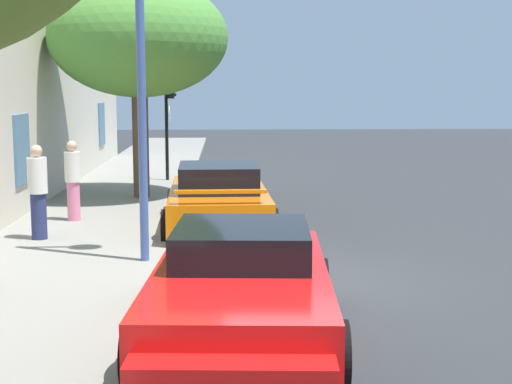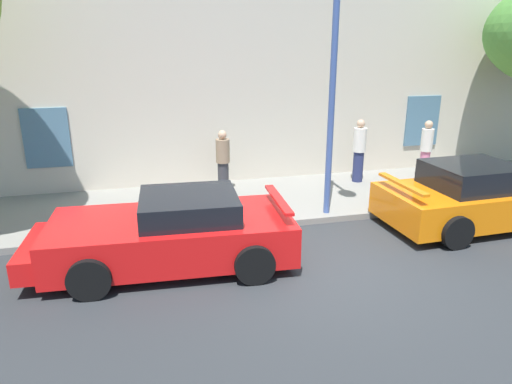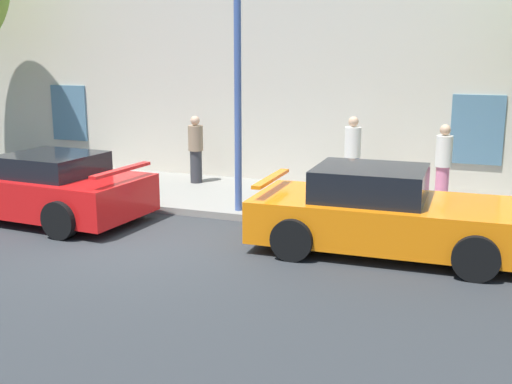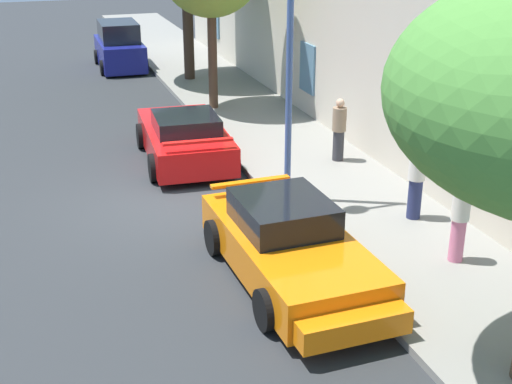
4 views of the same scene
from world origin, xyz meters
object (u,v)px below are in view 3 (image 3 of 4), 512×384
object	(u,v)px
sportscar_red_lead	(35,188)
pedestrian_bystander	(443,164)
sportscar_yellow_flank	(398,216)
pedestrian_admiring	(196,149)
pedestrian_strolling	(352,155)

from	to	relation	value
sportscar_red_lead	pedestrian_bystander	world-z (taller)	pedestrian_bystander
sportscar_red_lead	sportscar_yellow_flank	xyz separation A→B (m)	(7.10, 0.31, 0.01)
pedestrian_admiring	sportscar_yellow_flank	bearing A→B (deg)	-31.97
pedestrian_admiring	pedestrian_strolling	size ratio (longest dim) A/B	0.93
sportscar_yellow_flank	pedestrian_bystander	xyz separation A→B (m)	(0.43, 3.04, 0.39)
sportscar_yellow_flank	pedestrian_admiring	size ratio (longest dim) A/B	3.03
sportscar_red_lead	sportscar_yellow_flank	distance (m)	7.10
sportscar_red_lead	pedestrian_admiring	world-z (taller)	pedestrian_admiring
pedestrian_strolling	sportscar_yellow_flank	bearing A→B (deg)	-65.44
sportscar_red_lead	pedestrian_strolling	xyz separation A→B (m)	(5.59, 3.60, 0.43)
sportscar_yellow_flank	pedestrian_bystander	distance (m)	3.09
sportscar_red_lead	pedestrian_admiring	bearing A→B (deg)	64.06
pedestrian_strolling	pedestrian_bystander	world-z (taller)	pedestrian_strolling
pedestrian_admiring	pedestrian_bystander	xyz separation A→B (m)	(5.76, -0.29, 0.04)
sportscar_red_lead	pedestrian_bystander	bearing A→B (deg)	23.96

